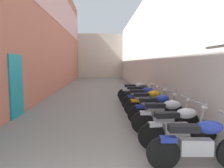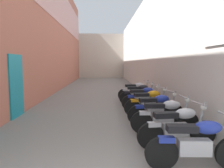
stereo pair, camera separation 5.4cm
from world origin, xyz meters
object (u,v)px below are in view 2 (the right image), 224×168
at_px(motorcycle_second, 178,126).
at_px(motorcycle_third, 165,115).
at_px(motorcycle_seventh, 139,93).
at_px(motorcycle_fourth, 156,108).
at_px(motorcycle_eighth, 136,91).
at_px(motorcycle_nearest, 198,143).
at_px(motorcycle_fifth, 149,102).
at_px(motorcycle_sixth, 144,97).

bearing_deg(motorcycle_second, motorcycle_third, 90.00).
bearing_deg(motorcycle_seventh, motorcycle_fourth, -90.00).
relative_size(motorcycle_second, motorcycle_third, 1.00).
bearing_deg(motorcycle_fourth, motorcycle_eighth, 90.00).
height_order(motorcycle_second, motorcycle_third, same).
distance_m(motorcycle_nearest, motorcycle_eighth, 6.98).
bearing_deg(motorcycle_fifth, motorcycle_nearest, -90.00).
xyz_separation_m(motorcycle_fourth, motorcycle_fifth, (-0.00, 1.06, 0.00)).
distance_m(motorcycle_nearest, motorcycle_fifth, 3.94).
bearing_deg(motorcycle_nearest, motorcycle_fifth, 90.00).
bearing_deg(motorcycle_fourth, motorcycle_sixth, 90.00).
bearing_deg(motorcycle_seventh, motorcycle_eighth, 90.00).
bearing_deg(motorcycle_third, motorcycle_second, -90.00).
distance_m(motorcycle_sixth, motorcycle_eighth, 2.06).
relative_size(motorcycle_second, motorcycle_sixth, 1.01).
height_order(motorcycle_third, motorcycle_fourth, same).
distance_m(motorcycle_fifth, motorcycle_seventh, 2.03).
relative_size(motorcycle_third, motorcycle_eighth, 1.00).
xyz_separation_m(motorcycle_second, motorcycle_fifth, (-0.00, 2.96, 0.00)).
bearing_deg(motorcycle_second, motorcycle_fifth, 90.00).
xyz_separation_m(motorcycle_nearest, motorcycle_sixth, (-0.00, 4.92, 0.00)).
relative_size(motorcycle_fourth, motorcycle_fifth, 1.00).
relative_size(motorcycle_fifth, motorcycle_seventh, 0.99).
bearing_deg(motorcycle_fifth, motorcycle_eighth, 90.00).
xyz_separation_m(motorcycle_seventh, motorcycle_eighth, (-0.00, 1.00, 0.00)).
bearing_deg(motorcycle_fifth, motorcycle_sixth, 90.00).
distance_m(motorcycle_seventh, motorcycle_eighth, 1.00).
height_order(motorcycle_nearest, motorcycle_seventh, same).
height_order(motorcycle_seventh, motorcycle_eighth, same).
distance_m(motorcycle_nearest, motorcycle_seventh, 5.98).
xyz_separation_m(motorcycle_nearest, motorcycle_second, (-0.00, 0.99, 0.00)).
relative_size(motorcycle_second, motorcycle_eighth, 1.00).
relative_size(motorcycle_nearest, motorcycle_second, 1.00).
bearing_deg(motorcycle_eighth, motorcycle_third, -90.00).
distance_m(motorcycle_nearest, motorcycle_third, 1.97).
height_order(motorcycle_nearest, motorcycle_third, same).
relative_size(motorcycle_nearest, motorcycle_fourth, 1.01).
height_order(motorcycle_fourth, motorcycle_sixth, same).
relative_size(motorcycle_nearest, motorcycle_fifth, 1.01).
bearing_deg(motorcycle_sixth, motorcycle_nearest, -90.00).
bearing_deg(motorcycle_seventh, motorcycle_nearest, -90.00).
relative_size(motorcycle_third, motorcycle_fourth, 1.01).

